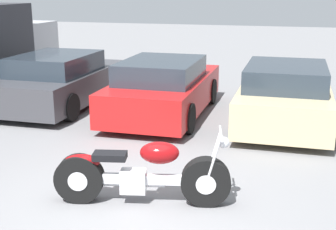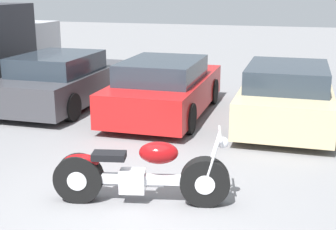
% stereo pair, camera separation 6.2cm
% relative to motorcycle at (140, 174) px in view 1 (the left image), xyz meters
% --- Properties ---
extents(ground_plane, '(60.00, 60.00, 0.00)m').
position_rel_motorcycle_xyz_m(ground_plane, '(-0.02, -0.32, -0.42)').
color(ground_plane, slate).
extents(motorcycle, '(2.34, 0.85, 1.02)m').
position_rel_motorcycle_xyz_m(motorcycle, '(0.00, 0.00, 0.00)').
color(motorcycle, black).
rests_on(motorcycle, ground_plane).
extents(parked_car_dark_grey, '(1.88, 4.11, 1.28)m').
position_rel_motorcycle_xyz_m(parked_car_dark_grey, '(-3.57, 4.58, 0.19)').
color(parked_car_dark_grey, '#3D3D42').
rests_on(parked_car_dark_grey, ground_plane).
extents(parked_car_red, '(1.88, 4.11, 1.28)m').
position_rel_motorcycle_xyz_m(parked_car_red, '(-0.92, 4.40, 0.19)').
color(parked_car_red, red).
rests_on(parked_car_red, ground_plane).
extents(parked_car_champagne, '(1.88, 4.11, 1.28)m').
position_rel_motorcycle_xyz_m(parked_car_champagne, '(1.72, 4.44, 0.19)').
color(parked_car_champagne, '#C6B284').
rests_on(parked_car_champagne, ground_plane).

